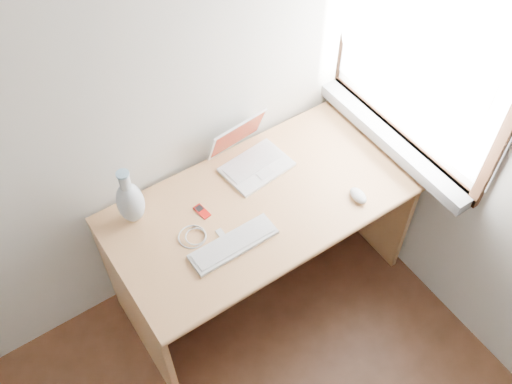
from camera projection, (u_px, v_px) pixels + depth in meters
window at (416, 52)px, 2.29m from camera, size 0.11×0.99×1.10m
desk at (251, 216)px, 2.72m from camera, size 1.37×0.69×0.72m
laptop at (252, 156)px, 2.62m from camera, size 0.32×0.28×0.21m
external_keyboard at (234, 244)px, 2.36m from camera, size 0.38×0.12×0.02m
mouse at (358, 195)px, 2.51m from camera, size 0.07×0.10×0.03m
ipod at (202, 211)px, 2.47m from camera, size 0.05×0.09×0.01m
cable_coil at (192, 237)px, 2.39m from camera, size 0.15×0.15×0.01m
remote at (223, 235)px, 2.39m from camera, size 0.03×0.07×0.01m
vase at (130, 201)px, 2.36m from camera, size 0.12×0.12×0.30m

